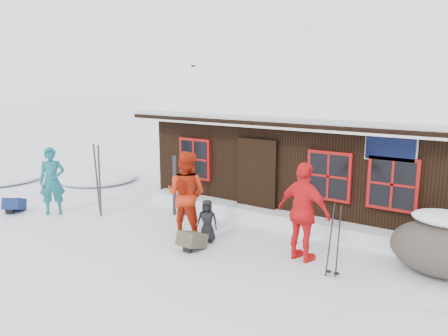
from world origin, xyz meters
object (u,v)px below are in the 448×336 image
at_px(skier_teal, 52,181).
at_px(boulder, 443,247).
at_px(skier_crouched, 207,221).
at_px(ski_poles, 334,242).
at_px(skier_orange_right, 304,212).
at_px(backpack_olive, 192,243).
at_px(backpack_blue, 15,207).
at_px(skier_orange_left, 186,194).

height_order(skier_teal, boulder, skier_teal).
bearing_deg(skier_crouched, ski_poles, -25.37).
distance_m(skier_orange_right, backpack_olive, 2.41).
distance_m(skier_orange_right, ski_poles, 0.92).
bearing_deg(skier_orange_right, backpack_blue, 20.13).
xyz_separation_m(skier_orange_right, skier_crouched, (-2.14, -0.26, -0.51)).
height_order(skier_orange_left, skier_orange_right, skier_orange_right).
relative_size(skier_orange_left, backpack_blue, 3.43).
height_order(skier_teal, skier_orange_left, skier_orange_left).
bearing_deg(backpack_blue, skier_teal, -8.83).
distance_m(skier_orange_left, boulder, 5.23).
height_order(skier_orange_left, boulder, skier_orange_left).
bearing_deg(backpack_blue, skier_orange_right, -26.37).
distance_m(skier_teal, skier_orange_right, 6.78).
bearing_deg(ski_poles, skier_crouched, 177.78).
xyz_separation_m(skier_orange_right, backpack_blue, (-7.70, -1.49, -0.83)).
relative_size(boulder, backpack_blue, 3.19).
distance_m(boulder, backpack_blue, 10.32).
bearing_deg(skier_crouched, backpack_olive, -109.49).
relative_size(skier_teal, ski_poles, 1.27).
distance_m(skier_orange_right, backpack_blue, 7.88).
height_order(skier_crouched, backpack_blue, skier_crouched).
height_order(boulder, ski_poles, ski_poles).
bearing_deg(skier_crouched, skier_orange_left, 154.00).
distance_m(skier_orange_right, skier_crouched, 2.22).
xyz_separation_m(ski_poles, backpack_olive, (-2.88, -0.46, -0.51)).
relative_size(ski_poles, backpack_olive, 2.53).
bearing_deg(boulder, backpack_blue, -166.95).
bearing_deg(skier_teal, ski_poles, -42.60).
height_order(skier_orange_right, boulder, skier_orange_right).
relative_size(skier_crouched, boulder, 0.52).
relative_size(skier_orange_right, skier_crouched, 2.07).
bearing_deg(boulder, skier_teal, -168.81).
distance_m(skier_orange_left, skier_orange_right, 2.76).
bearing_deg(backpack_olive, skier_crouched, 93.35).
bearing_deg(backpack_blue, ski_poles, -29.84).
height_order(backpack_blue, backpack_olive, backpack_blue).
xyz_separation_m(skier_teal, ski_poles, (7.48, 0.58, -0.23)).
bearing_deg(skier_orange_left, backpack_blue, 2.46).
distance_m(skier_teal, backpack_blue, 1.34).
xyz_separation_m(ski_poles, backpack_blue, (-8.47, -1.12, -0.51)).
distance_m(skier_orange_left, backpack_olive, 1.21).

